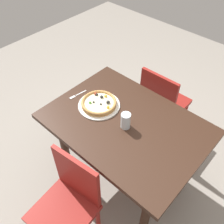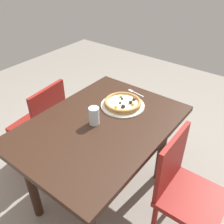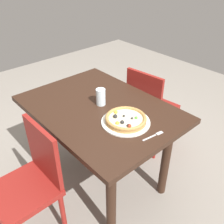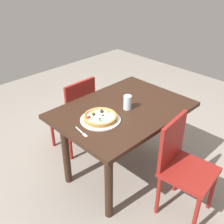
% 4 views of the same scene
% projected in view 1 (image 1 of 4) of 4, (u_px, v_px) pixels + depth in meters
% --- Properties ---
extents(ground_plane, '(6.00, 6.00, 0.00)m').
position_uv_depth(ground_plane, '(123.00, 175.00, 2.48)').
color(ground_plane, gray).
extents(dining_table, '(1.22, 0.88, 0.78)m').
position_uv_depth(dining_table, '(125.00, 133.00, 2.01)').
color(dining_table, '#331E14').
rests_on(dining_table, ground).
extents(chair_near, '(0.40, 0.40, 0.89)m').
position_uv_depth(chair_near, '(162.00, 103.00, 2.50)').
color(chair_near, maroon).
rests_on(chair_near, ground).
extents(chair_far, '(0.44, 0.44, 0.89)m').
position_uv_depth(chair_far, '(69.00, 203.00, 1.78)').
color(chair_far, maroon).
rests_on(chair_far, ground).
extents(plate, '(0.34, 0.34, 0.01)m').
position_uv_depth(plate, '(99.00, 105.00, 2.05)').
color(plate, silver).
rests_on(plate, dining_table).
extents(pizza, '(0.29, 0.29, 0.05)m').
position_uv_depth(pizza, '(99.00, 103.00, 2.04)').
color(pizza, '#B78447').
rests_on(pizza, plate).
extents(fork, '(0.04, 0.17, 0.00)m').
position_uv_depth(fork, '(77.00, 95.00, 2.14)').
color(fork, silver).
rests_on(fork, dining_table).
extents(drinking_glass, '(0.07, 0.07, 0.13)m').
position_uv_depth(drinking_glass, '(126.00, 121.00, 1.85)').
color(drinking_glass, silver).
rests_on(drinking_glass, dining_table).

